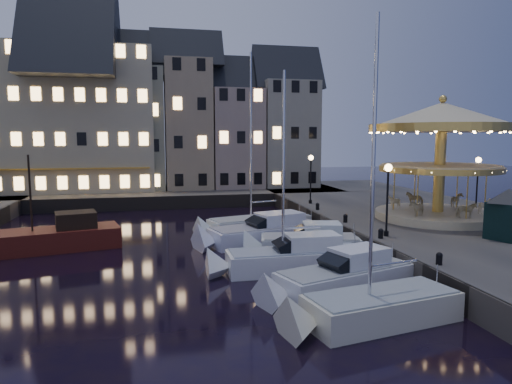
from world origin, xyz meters
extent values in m
plane|color=black|center=(0.00, 0.00, 0.00)|extent=(160.00, 160.00, 0.00)
cube|color=#474442|center=(14.00, 6.00, 0.65)|extent=(16.00, 56.00, 1.30)
cube|color=#474442|center=(-8.00, 28.00, 0.65)|extent=(44.00, 12.00, 1.30)
cube|color=#47423A|center=(6.00, 6.00, 0.65)|extent=(0.15, 44.00, 1.30)
cube|color=#47423A|center=(-6.00, 22.00, 0.65)|extent=(48.00, 0.15, 1.30)
cylinder|color=black|center=(7.20, 1.00, 1.45)|extent=(0.28, 0.28, 0.30)
cylinder|color=black|center=(7.20, 1.00, 3.20)|extent=(0.12, 0.12, 3.80)
sphere|color=#FFD18C|center=(7.20, 1.00, 5.25)|extent=(0.44, 0.44, 0.44)
cylinder|color=black|center=(7.20, 14.50, 1.45)|extent=(0.28, 0.28, 0.30)
cylinder|color=black|center=(7.20, 14.50, 3.20)|extent=(0.12, 0.12, 3.80)
sphere|color=#FFD18C|center=(7.20, 14.50, 5.25)|extent=(0.44, 0.44, 0.44)
cylinder|color=black|center=(18.50, 8.00, 1.45)|extent=(0.28, 0.28, 0.30)
cylinder|color=black|center=(18.50, 8.00, 3.20)|extent=(0.12, 0.12, 3.80)
sphere|color=#FFD18C|center=(18.50, 8.00, 5.25)|extent=(0.44, 0.44, 0.44)
cylinder|color=black|center=(6.60, -5.00, 1.50)|extent=(0.28, 0.28, 0.40)
sphere|color=black|center=(6.60, -5.00, 1.72)|extent=(0.30, 0.30, 0.30)
cylinder|color=black|center=(6.60, 0.50, 1.50)|extent=(0.28, 0.28, 0.40)
sphere|color=black|center=(6.60, 0.50, 1.72)|extent=(0.30, 0.30, 0.30)
cylinder|color=black|center=(6.60, 5.50, 1.50)|extent=(0.28, 0.28, 0.40)
sphere|color=black|center=(6.60, 5.50, 1.72)|extent=(0.30, 0.30, 0.30)
cylinder|color=black|center=(6.60, 11.00, 1.50)|extent=(0.28, 0.28, 0.40)
sphere|color=black|center=(6.60, 11.00, 1.72)|extent=(0.30, 0.30, 0.30)
cube|color=gray|center=(-19.50, 30.00, 6.80)|extent=(5.00, 8.00, 11.00)
cube|color=gray|center=(-14.05, 30.00, 7.30)|extent=(5.60, 8.00, 12.00)
cube|color=gray|center=(-8.00, 30.00, 7.80)|extent=(6.20, 8.00, 13.00)
cube|color=tan|center=(-2.25, 30.00, 8.30)|extent=(5.00, 8.00, 14.00)
cube|color=gray|center=(3.20, 30.00, 6.80)|extent=(5.60, 8.00, 11.00)
cube|color=gray|center=(9.25, 30.00, 7.30)|extent=(6.20, 8.00, 12.00)
cube|color=#C3B991|center=(-14.00, 30.00, 8.80)|extent=(16.00, 9.00, 15.00)
cube|color=beige|center=(2.55, -7.52, 0.45)|extent=(6.24, 3.34, 1.30)
cube|color=gray|center=(2.55, -7.52, 1.12)|extent=(5.91, 3.11, 0.10)
cylinder|color=silver|center=(1.97, -7.63, 6.28)|extent=(0.14, 0.14, 10.36)
cube|color=silver|center=(2.56, -4.04, 0.45)|extent=(6.88, 4.09, 1.30)
cube|color=gray|center=(2.56, -4.04, 1.12)|extent=(6.51, 3.82, 0.10)
cube|color=silver|center=(3.31, -3.80, 1.55)|extent=(2.86, 2.32, 0.80)
cube|color=black|center=(2.07, -4.20, 1.45)|extent=(1.54, 1.79, 0.91)
cube|color=white|center=(1.34, -0.48, 0.45)|extent=(7.21, 2.15, 1.30)
cube|color=gray|center=(1.34, -0.48, 1.12)|extent=(6.85, 1.97, 0.10)
cube|color=white|center=(2.20, -0.48, 1.55)|extent=(2.74, 1.60, 0.80)
cube|color=black|center=(0.76, -0.48, 1.45)|extent=(1.22, 1.49, 0.96)
cylinder|color=silver|center=(0.62, -0.48, 5.95)|extent=(0.14, 0.14, 9.70)
cube|color=silver|center=(3.11, 2.53, 0.45)|extent=(6.10, 3.41, 1.30)
cube|color=gray|center=(3.11, 2.53, 1.12)|extent=(5.78, 3.18, 0.10)
cube|color=silver|center=(3.79, 2.38, 1.55)|extent=(2.50, 2.09, 0.80)
cube|color=black|center=(2.66, 2.64, 1.45)|extent=(1.33, 1.73, 0.86)
cube|color=silver|center=(1.41, 6.28, 0.45)|extent=(8.15, 4.51, 1.30)
cube|color=gray|center=(1.41, 6.28, 1.12)|extent=(7.72, 4.21, 0.10)
cube|color=silver|center=(2.30, 6.52, 1.55)|extent=(3.35, 2.64, 0.80)
cube|color=black|center=(0.81, 6.12, 1.45)|extent=(1.71, 2.08, 0.99)
cube|color=silver|center=(1.69, 9.75, 0.45)|extent=(8.01, 4.28, 1.30)
cube|color=gray|center=(1.69, 9.75, 1.12)|extent=(7.59, 4.00, 0.10)
cylinder|color=silver|center=(0.95, 9.54, 6.27)|extent=(0.14, 0.14, 10.34)
cube|color=#581912|center=(-12.23, 7.08, 0.55)|extent=(8.54, 4.64, 1.50)
cube|color=black|center=(-10.77, 7.43, 1.75)|extent=(2.77, 2.45, 1.08)
cylinder|color=black|center=(-13.20, 6.84, 3.50)|extent=(0.12, 0.12, 4.86)
cylinder|color=beige|center=(13.44, 5.41, 1.56)|extent=(8.47, 8.47, 0.53)
cylinder|color=gold|center=(13.44, 5.41, 5.11)|extent=(0.74, 0.74, 6.56)
cylinder|color=beige|center=(13.44, 5.41, 5.00)|extent=(7.83, 7.83, 0.19)
cylinder|color=gold|center=(13.44, 5.41, 4.81)|extent=(8.13, 8.13, 0.37)
cone|color=beige|center=(13.44, 5.41, 8.50)|extent=(9.74, 9.74, 1.69)
cylinder|color=gold|center=(13.44, 5.41, 7.60)|extent=(9.74, 9.74, 0.53)
sphere|color=gold|center=(13.44, 5.41, 9.56)|extent=(0.53, 0.53, 0.53)
imported|color=beige|center=(16.27, 6.28, 2.36)|extent=(1.77, 1.28, 1.06)
cube|color=black|center=(13.30, -1.23, 2.34)|extent=(2.23, 2.23, 2.07)
pyramid|color=black|center=(13.30, -1.23, 4.15)|extent=(2.76, 2.76, 0.78)
camera|label=1|loc=(-5.55, -22.71, 6.93)|focal=32.00mm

